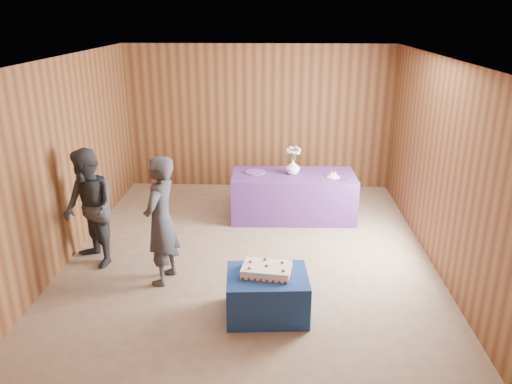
# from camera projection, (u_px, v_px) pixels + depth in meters

# --- Properties ---
(ground) EXTENTS (6.00, 6.00, 0.00)m
(ground) POSITION_uv_depth(u_px,v_px,m) (250.00, 255.00, 7.06)
(ground) COLOR gray
(ground) RESTS_ON ground
(room_shell) EXTENTS (5.04, 6.04, 2.72)m
(room_shell) POSITION_uv_depth(u_px,v_px,m) (250.00, 130.00, 6.44)
(room_shell) COLOR brown
(room_shell) RESTS_ON ground
(cake_table) EXTENTS (0.95, 0.76, 0.50)m
(cake_table) POSITION_uv_depth(u_px,v_px,m) (267.00, 295.00, 5.61)
(cake_table) COLOR navy
(cake_table) RESTS_ON ground
(serving_table) EXTENTS (2.02, 0.95, 0.75)m
(serving_table) POSITION_uv_depth(u_px,v_px,m) (293.00, 196.00, 8.23)
(serving_table) COLOR #552E80
(serving_table) RESTS_ON ground
(sheet_cake) EXTENTS (0.61, 0.45, 0.13)m
(sheet_cake) POSITION_uv_depth(u_px,v_px,m) (267.00, 270.00, 5.53)
(sheet_cake) COLOR white
(sheet_cake) RESTS_ON cake_table
(vase) EXTENTS (0.24, 0.24, 0.24)m
(vase) POSITION_uv_depth(u_px,v_px,m) (293.00, 167.00, 8.09)
(vase) COLOR white
(vase) RESTS_ON serving_table
(flower_spray) EXTENTS (0.24, 0.24, 0.18)m
(flower_spray) POSITION_uv_depth(u_px,v_px,m) (293.00, 151.00, 7.99)
(flower_spray) COLOR #2B5923
(flower_spray) RESTS_ON vase
(platter) EXTENTS (0.38, 0.38, 0.02)m
(platter) POSITION_uv_depth(u_px,v_px,m) (255.00, 172.00, 8.18)
(platter) COLOR #6A4B97
(platter) RESTS_ON serving_table
(plate) EXTENTS (0.24, 0.24, 0.01)m
(plate) POSITION_uv_depth(u_px,v_px,m) (333.00, 177.00, 7.97)
(plate) COLOR white
(plate) RESTS_ON serving_table
(cake_slice) EXTENTS (0.09, 0.09, 0.09)m
(cake_slice) POSITION_uv_depth(u_px,v_px,m) (334.00, 174.00, 7.95)
(cake_slice) COLOR white
(cake_slice) RESTS_ON plate
(knife) EXTENTS (0.26, 0.08, 0.00)m
(knife) POSITION_uv_depth(u_px,v_px,m) (340.00, 180.00, 7.82)
(knife) COLOR #B0B0B5
(knife) RESTS_ON serving_table
(guest_left) EXTENTS (0.51, 0.67, 1.65)m
(guest_left) POSITION_uv_depth(u_px,v_px,m) (161.00, 221.00, 6.12)
(guest_left) COLOR #35363E
(guest_left) RESTS_ON ground
(guest_right) EXTENTS (0.98, 0.98, 1.61)m
(guest_right) POSITION_uv_depth(u_px,v_px,m) (89.00, 209.00, 6.55)
(guest_right) COLOR #2E2F37
(guest_right) RESTS_ON ground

